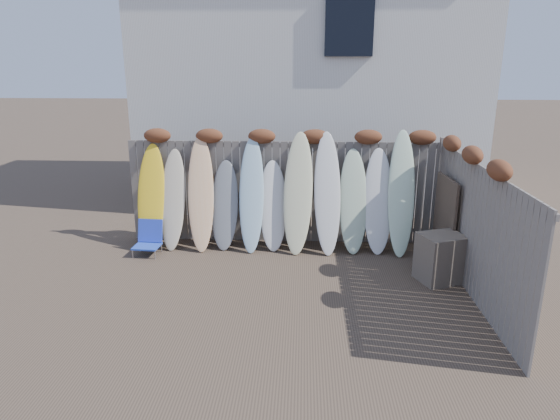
{
  "coord_description": "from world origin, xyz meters",
  "views": [
    {
      "loc": [
        0.39,
        -7.03,
        3.49
      ],
      "look_at": [
        0.0,
        1.2,
        1.0
      ],
      "focal_mm": 32.0,
      "sensor_mm": 36.0,
      "label": 1
    }
  ],
  "objects_px": {
    "wooden_crate": "(441,258)",
    "surfboard_0": "(151,197)",
    "beach_chair": "(149,238)",
    "lattice_panel": "(444,221)"
  },
  "relations": [
    {
      "from": "lattice_panel",
      "to": "beach_chair",
      "type": "bearing_deg",
      "value": 174.67
    },
    {
      "from": "beach_chair",
      "to": "wooden_crate",
      "type": "xyz_separation_m",
      "value": [
        5.13,
        -0.98,
        0.11
      ]
    },
    {
      "from": "beach_chair",
      "to": "wooden_crate",
      "type": "bearing_deg",
      "value": -10.83
    },
    {
      "from": "wooden_crate",
      "to": "surfboard_0",
      "type": "relative_size",
      "value": 0.39
    },
    {
      "from": "beach_chair",
      "to": "lattice_panel",
      "type": "bearing_deg",
      "value": -2.51
    },
    {
      "from": "wooden_crate",
      "to": "surfboard_0",
      "type": "height_order",
      "value": "surfboard_0"
    },
    {
      "from": "lattice_panel",
      "to": "wooden_crate",
      "type": "bearing_deg",
      "value": -108.84
    },
    {
      "from": "lattice_panel",
      "to": "surfboard_0",
      "type": "bearing_deg",
      "value": 170.45
    },
    {
      "from": "beach_chair",
      "to": "lattice_panel",
      "type": "height_order",
      "value": "lattice_panel"
    },
    {
      "from": "beach_chair",
      "to": "lattice_panel",
      "type": "distance_m",
      "value": 5.37
    }
  ]
}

